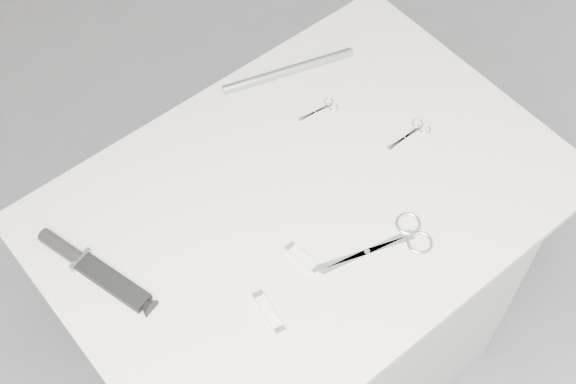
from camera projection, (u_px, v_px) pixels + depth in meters
ground at (300, 373)px, 2.32m from camera, size 4.00×4.00×0.01m
plinth at (302, 304)px, 1.95m from camera, size 0.90×0.60×0.90m
display_board at (306, 201)px, 1.56m from camera, size 1.00×0.70×0.02m
large_shears at (397, 240)px, 1.50m from camera, size 0.22×0.12×0.01m
embroidery_scissors_a at (413, 132)px, 1.64m from camera, size 0.10×0.05×0.00m
embroidery_scissors_b at (323, 108)px, 1.68m from camera, size 0.09×0.04×0.00m
sheathed_knife at (89, 266)px, 1.46m from camera, size 0.10×0.25×0.03m
pocket_knife_a at (269, 313)px, 1.41m from camera, size 0.03×0.09×0.01m
pocket_knife_b at (303, 259)px, 1.48m from camera, size 0.02×0.08×0.01m
metal_rail at (288, 71)px, 1.73m from camera, size 0.29×0.11×0.02m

